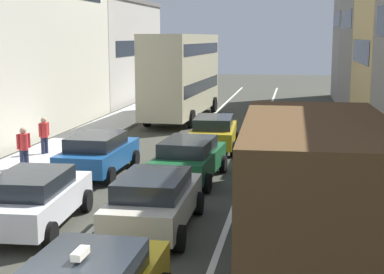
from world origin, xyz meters
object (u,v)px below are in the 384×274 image
(hatchback_centre_lane_third, at_px, (189,158))
(sedan_left_lane_third, at_px, (98,153))
(removalist_box_truck, at_px, (311,200))
(bus_mid_queue_primary, at_px, (182,72))
(coupe_centre_lane_fourth, at_px, (214,132))
(sedan_centre_lane_second, at_px, (154,200))
(wagon_left_lane_second, at_px, (34,198))
(pedestrian_mid_sidewalk, at_px, (44,134))
(sedan_right_lane_behind_truck, at_px, (295,175))
(pedestrian_near_kerb, at_px, (24,147))

(hatchback_centre_lane_third, xyz_separation_m, sedan_left_lane_third, (-3.39, 0.36, 0.00))
(removalist_box_truck, relative_size, bus_mid_queue_primary, 0.73)
(sedan_left_lane_third, bearing_deg, coupe_centre_lane_fourth, -31.92)
(sedan_centre_lane_second, bearing_deg, bus_mid_queue_primary, 8.33)
(wagon_left_lane_second, height_order, pedestrian_mid_sidewalk, pedestrian_mid_sidewalk)
(wagon_left_lane_second, distance_m, sedan_left_lane_third, 5.94)
(sedan_right_lane_behind_truck, relative_size, pedestrian_mid_sidewalk, 2.65)
(pedestrian_near_kerb, relative_size, pedestrian_mid_sidewalk, 1.00)
(wagon_left_lane_second, xyz_separation_m, coupe_centre_lane_fourth, (3.14, 11.31, 0.00))
(sedan_right_lane_behind_truck, distance_m, pedestrian_near_kerb, 10.04)
(hatchback_centre_lane_third, height_order, sedan_right_lane_behind_truck, same)
(removalist_box_truck, height_order, pedestrian_near_kerb, removalist_box_truck)
(hatchback_centre_lane_third, xyz_separation_m, coupe_centre_lane_fourth, (0.07, 5.73, 0.00))
(wagon_left_lane_second, xyz_separation_m, pedestrian_mid_sidewalk, (-3.56, 8.57, 0.15))
(wagon_left_lane_second, bearing_deg, sedan_left_lane_third, -0.41)
(removalist_box_truck, xyz_separation_m, sedan_left_lane_third, (-7.25, 9.09, -1.18))
(wagon_left_lane_second, distance_m, coupe_centre_lane_fourth, 11.73)
(pedestrian_near_kerb, bearing_deg, pedestrian_mid_sidewalk, 136.01)
(hatchback_centre_lane_third, xyz_separation_m, sedan_right_lane_behind_truck, (3.58, -1.81, 0.00))
(coupe_centre_lane_fourth, bearing_deg, wagon_left_lane_second, 161.52)
(sedan_centre_lane_second, distance_m, hatchback_centre_lane_third, 5.24)
(sedan_left_lane_third, bearing_deg, pedestrian_mid_sidewalk, 51.81)
(wagon_left_lane_second, relative_size, bus_mid_queue_primary, 0.42)
(sedan_centre_lane_second, xyz_separation_m, coupe_centre_lane_fourth, (0.03, 10.97, 0.00))
(coupe_centre_lane_fourth, bearing_deg, removalist_box_truck, -168.27)
(sedan_centre_lane_second, distance_m, sedan_right_lane_behind_truck, 4.92)
(hatchback_centre_lane_third, bearing_deg, pedestrian_near_kerb, 90.36)
(sedan_centre_lane_second, height_order, sedan_right_lane_behind_truck, same)
(sedan_left_lane_third, distance_m, sedan_right_lane_behind_truck, 7.30)
(bus_mid_queue_primary, distance_m, pedestrian_mid_sidewalk, 12.53)
(wagon_left_lane_second, distance_m, hatchback_centre_lane_third, 6.37)
(removalist_box_truck, distance_m, sedan_centre_lane_second, 5.30)
(sedan_right_lane_behind_truck, bearing_deg, removalist_box_truck, 178.64)
(sedan_centre_lane_second, distance_m, pedestrian_near_kerb, 8.37)
(pedestrian_near_kerb, xyz_separation_m, pedestrian_mid_sidewalk, (-0.41, 2.69, 0.00))
(removalist_box_truck, distance_m, pedestrian_near_kerb, 13.58)
(coupe_centre_lane_fourth, relative_size, pedestrian_near_kerb, 2.64)
(coupe_centre_lane_fourth, relative_size, sedan_right_lane_behind_truck, 1.00)
(hatchback_centre_lane_third, relative_size, bus_mid_queue_primary, 0.41)
(pedestrian_mid_sidewalk, bearing_deg, bus_mid_queue_primary, -82.86)
(sedan_centre_lane_second, relative_size, pedestrian_mid_sidewalk, 2.60)
(removalist_box_truck, distance_m, pedestrian_mid_sidewalk, 15.76)
(sedan_left_lane_third, height_order, pedestrian_near_kerb, pedestrian_near_kerb)
(sedan_right_lane_behind_truck, distance_m, pedestrian_mid_sidewalk, 11.29)
(wagon_left_lane_second, relative_size, pedestrian_near_kerb, 2.65)
(coupe_centre_lane_fourth, distance_m, pedestrian_mid_sidewalk, 7.24)
(sedan_centre_lane_second, height_order, sedan_left_lane_third, same)
(bus_mid_queue_primary, bearing_deg, pedestrian_near_kerb, 170.32)
(sedan_right_lane_behind_truck, bearing_deg, sedan_left_lane_third, 69.05)
(sedan_left_lane_third, relative_size, pedestrian_near_kerb, 2.61)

